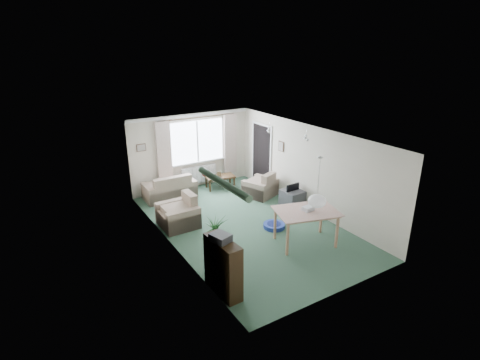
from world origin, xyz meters
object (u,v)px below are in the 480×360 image
dining_table (305,227)px  sofa (169,186)px  armchair_corner (260,184)px  tv_cube (292,199)px  armchair_left (178,211)px  houseplant (216,246)px  coffee_table (220,182)px  pet_bed (274,226)px  bookshelf (223,267)px

dining_table → sofa: bearing=111.6°
armchair_corner → tv_cube: (0.27, -1.22, -0.12)m
armchair_left → houseplant: houseplant is taller
armchair_corner → houseplant: 4.27m
sofa → coffee_table: size_ratio=1.66×
armchair_corner → pet_bed: (-0.90, -1.95, -0.33)m
bookshelf → sofa: bearing=76.7°
armchair_corner → bookshelf: (-3.27, -3.56, 0.16)m
sofa → pet_bed: sofa is taller
armchair_left → bookshelf: (-0.34, -2.99, 0.13)m
armchair_left → bookshelf: bearing=-6.9°
bookshelf → houseplant: 0.65m
sofa → houseplant: size_ratio=1.21×
coffee_table → houseplant: (-2.35, -4.15, 0.42)m
armchair_left → pet_bed: bearing=55.5°
armchair_corner → dining_table: 3.05m
dining_table → pet_bed: size_ratio=2.38×
sofa → pet_bed: bearing=115.7°
houseplant → armchair_corner: bearing=43.7°
sofa → armchair_left: (-0.51, -1.86, 0.04)m
sofa → pet_bed: size_ratio=2.76×
pet_bed → armchair_left: bearing=145.9°
armchair_corner → bookshelf: bearing=25.6°
coffee_table → houseplant: bearing=-119.5°
coffee_table → bookshelf: bookshelf is taller
bookshelf → pet_bed: bookshelf is taller
sofa → armchair_corner: 2.75m
bookshelf → armchair_left: bearing=80.1°
tv_cube → armchair_left: bearing=164.9°
dining_table → coffee_table: bearing=89.7°
sofa → houseplant: houseplant is taller
armchair_corner → tv_cube: armchair_corner is taller
armchair_corner → houseplant: bearing=21.9°
sofa → armchair_left: 1.93m
bookshelf → pet_bed: bearing=30.8°
dining_table → tv_cube: 2.01m
sofa → tv_cube: 3.69m
coffee_table → sofa: bearing=177.4°
coffee_table → houseplant: size_ratio=0.73×
armchair_left → tv_cube: (3.20, -0.65, -0.16)m
houseplant → bookshelf: bearing=-107.0°
sofa → bookshelf: size_ratio=1.38×
armchair_left → pet_bed: size_ratio=1.71×
sofa → houseplant: 4.29m
armchair_corner → armchair_left: 2.99m
armchair_corner → armchair_left: bearing=-10.7°
bookshelf → houseplant: size_ratio=0.88×
houseplant → pet_bed: bearing=24.4°
coffee_table → tv_cube: tv_cube is taller
bookshelf → dining_table: bookshelf is taller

